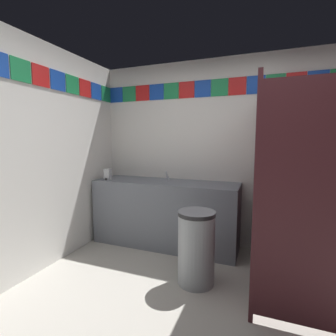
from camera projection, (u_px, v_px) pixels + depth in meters
ground_plane at (192, 327)px, 1.95m from camera, size 7.99×7.99×0.00m
wall_back at (227, 153)px, 3.39m from camera, size 3.63×0.09×2.54m
wall_side at (13, 159)px, 2.47m from camera, size 0.09×3.34×2.54m
vanity_counter at (165, 213)px, 3.45m from camera, size 1.98×0.58×0.89m
faucet_center at (168, 177)px, 3.48m from camera, size 0.04×0.10×0.14m
soap_dispenser at (108, 174)px, 3.52m from camera, size 0.09×0.09×0.16m
stall_divider at (276, 192)px, 2.27m from camera, size 0.92×1.45×1.98m
toilet at (313, 245)px, 2.76m from camera, size 0.39×0.49×0.74m
trash_bin at (196, 247)px, 2.52m from camera, size 0.38×0.38×0.75m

